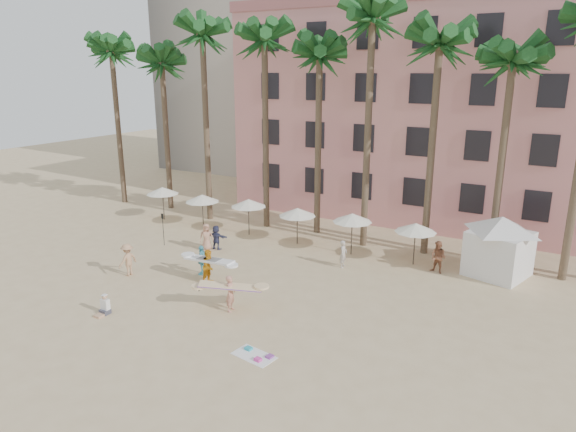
# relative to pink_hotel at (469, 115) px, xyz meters

# --- Properties ---
(ground) EXTENTS (120.00, 120.00, 0.00)m
(ground) POSITION_rel_pink_hotel_xyz_m (-7.00, -26.00, -8.00)
(ground) COLOR #D1B789
(ground) RESTS_ON ground
(pink_hotel) EXTENTS (35.00, 14.00, 16.00)m
(pink_hotel) POSITION_rel_pink_hotel_xyz_m (0.00, 0.00, 0.00)
(pink_hotel) COLOR #E3928A
(pink_hotel) RESTS_ON ground
(palm_row) EXTENTS (44.40, 5.40, 16.30)m
(palm_row) POSITION_rel_pink_hotel_xyz_m (-6.49, -11.00, 4.97)
(palm_row) COLOR brown
(palm_row) RESTS_ON ground
(umbrella_row) EXTENTS (22.50, 2.70, 2.73)m
(umbrella_row) POSITION_rel_pink_hotel_xyz_m (-10.00, -13.50, -5.67)
(umbrella_row) COLOR #332B23
(umbrella_row) RESTS_ON ground
(cabana) EXTENTS (5.58, 5.58, 3.50)m
(cabana) POSITION_rel_pink_hotel_xyz_m (4.66, -12.65, -5.93)
(cabana) COLOR white
(cabana) RESTS_ON ground
(beach_towel) EXTENTS (1.94, 1.28, 0.14)m
(beach_towel) POSITION_rel_pink_hotel_xyz_m (-2.69, -26.89, -7.97)
(beach_towel) COLOR white
(beach_towel) RESTS_ON ground
(carrier_yellow) EXTENTS (3.03, 2.13, 1.85)m
(carrier_yellow) POSITION_rel_pink_hotel_xyz_m (-6.01, -23.98, -6.97)
(carrier_yellow) COLOR tan
(carrier_yellow) RESTS_ON ground
(carrier_white) EXTENTS (3.12, 1.01, 1.94)m
(carrier_white) POSITION_rel_pink_hotel_xyz_m (-9.07, -21.73, -6.97)
(carrier_white) COLOR orange
(carrier_white) RESTS_ON ground
(beachgoers) EXTENTS (16.34, 10.24, 1.92)m
(beachgoers) POSITION_rel_pink_hotel_xyz_m (-8.99, -18.56, -7.10)
(beachgoers) COLOR tan
(beachgoers) RESTS_ON ground
(paddle) EXTENTS (0.18, 0.04, 2.23)m
(paddle) POSITION_rel_pink_hotel_xyz_m (-15.69, -18.20, -6.59)
(paddle) COLOR black
(paddle) RESTS_ON ground
(seated_man) EXTENTS (0.44, 0.76, 0.99)m
(seated_man) POSITION_rel_pink_hotel_xyz_m (-11.14, -27.31, -7.66)
(seated_man) COLOR #3F3F4C
(seated_man) RESTS_ON ground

